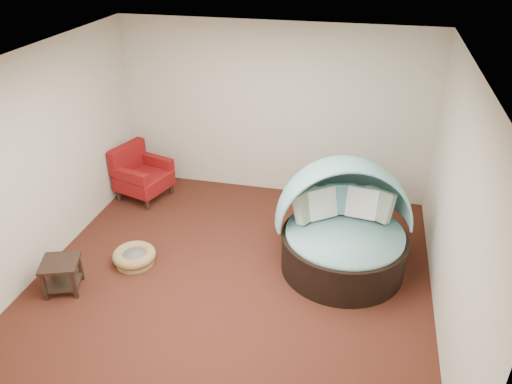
% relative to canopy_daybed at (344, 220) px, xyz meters
% --- Properties ---
extents(floor, '(5.00, 5.00, 0.00)m').
position_rel_canopy_daybed_xyz_m(floor, '(-1.33, -0.61, -0.69)').
color(floor, '#4D1F16').
rests_on(floor, ground).
extents(wall_back, '(5.00, 0.00, 5.00)m').
position_rel_canopy_daybed_xyz_m(wall_back, '(-1.33, 1.89, 0.71)').
color(wall_back, beige).
rests_on(wall_back, floor).
extents(wall_front, '(5.00, 0.00, 5.00)m').
position_rel_canopy_daybed_xyz_m(wall_front, '(-1.33, -3.11, 0.71)').
color(wall_front, beige).
rests_on(wall_front, floor).
extents(wall_left, '(0.00, 5.00, 5.00)m').
position_rel_canopy_daybed_xyz_m(wall_left, '(-3.83, -0.61, 0.71)').
color(wall_left, beige).
rests_on(wall_left, floor).
extents(wall_right, '(0.00, 5.00, 5.00)m').
position_rel_canopy_daybed_xyz_m(wall_right, '(1.17, -0.61, 0.71)').
color(wall_right, beige).
rests_on(wall_right, floor).
extents(ceiling, '(5.00, 5.00, 0.00)m').
position_rel_canopy_daybed_xyz_m(ceiling, '(-1.33, -0.61, 2.11)').
color(ceiling, white).
rests_on(ceiling, wall_back).
extents(canopy_daybed, '(2.03, 1.99, 1.49)m').
position_rel_canopy_daybed_xyz_m(canopy_daybed, '(0.00, 0.00, 0.00)').
color(canopy_daybed, black).
rests_on(canopy_daybed, floor).
extents(pet_basket, '(0.75, 0.75, 0.20)m').
position_rel_canopy_daybed_xyz_m(pet_basket, '(-2.71, -0.62, -0.59)').
color(pet_basket, '#9B7E46').
rests_on(pet_basket, floor).
extents(red_armchair, '(0.94, 0.94, 0.89)m').
position_rel_canopy_daybed_xyz_m(red_armchair, '(-3.38, 1.13, -0.28)').
color(red_armchair, black).
rests_on(red_armchair, floor).
extents(side_table, '(0.57, 0.57, 0.43)m').
position_rel_canopy_daybed_xyz_m(side_table, '(-3.33, -1.33, -0.41)').
color(side_table, black).
rests_on(side_table, floor).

